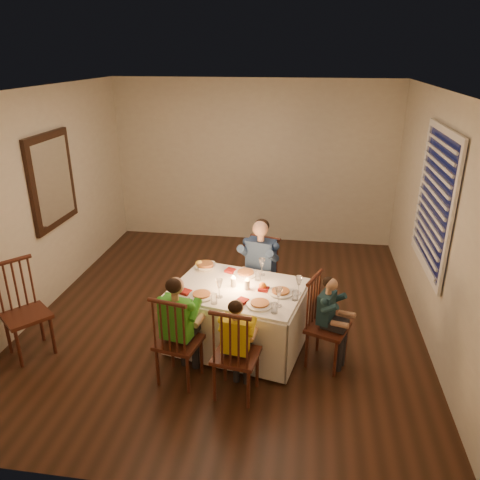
# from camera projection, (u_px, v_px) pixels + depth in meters

# --- Properties ---
(ground) EXTENTS (5.00, 5.00, 0.00)m
(ground) POSITION_uv_depth(u_px,v_px,m) (228.00, 313.00, 5.70)
(ground) COLOR black
(ground) RESTS_ON ground
(wall_left) EXTENTS (0.02, 5.00, 2.60)m
(wall_left) POSITION_uv_depth(u_px,v_px,m) (39.00, 203.00, 5.51)
(wall_left) COLOR beige
(wall_left) RESTS_ON ground
(wall_right) EXTENTS (0.02, 5.00, 2.60)m
(wall_right) POSITION_uv_depth(u_px,v_px,m) (437.00, 223.00, 4.90)
(wall_right) COLOR beige
(wall_right) RESTS_ON ground
(wall_back) EXTENTS (4.50, 0.02, 2.60)m
(wall_back) POSITION_uv_depth(u_px,v_px,m) (253.00, 163.00, 7.50)
(wall_back) COLOR beige
(wall_back) RESTS_ON ground
(ceiling) EXTENTS (5.00, 5.00, 0.00)m
(ceiling) POSITION_uv_depth(u_px,v_px,m) (225.00, 90.00, 4.72)
(ceiling) COLOR white
(ceiling) RESTS_ON wall_back
(dining_table) EXTENTS (1.53, 1.24, 0.67)m
(dining_table) POSITION_uv_depth(u_px,v_px,m) (238.00, 304.00, 4.91)
(dining_table) COLOR white
(dining_table) RESTS_ON ground
(chair_adult) EXTENTS (0.48, 0.47, 0.96)m
(chair_adult) POSITION_uv_depth(u_px,v_px,m) (259.00, 313.00, 5.70)
(chair_adult) COLOR #36130E
(chair_adult) RESTS_ON ground
(chair_near_left) EXTENTS (0.46, 0.45, 0.96)m
(chair_near_left) POSITION_uv_depth(u_px,v_px,m) (181.00, 379.00, 4.57)
(chair_near_left) COLOR #36130E
(chair_near_left) RESTS_ON ground
(chair_near_right) EXTENTS (0.44, 0.43, 0.96)m
(chair_near_right) POSITION_uv_depth(u_px,v_px,m) (236.00, 393.00, 4.38)
(chair_near_right) COLOR #36130E
(chair_near_right) RESTS_ON ground
(chair_end) EXTENTS (0.49, 0.50, 0.96)m
(chair_end) POSITION_uv_depth(u_px,v_px,m) (325.00, 363.00, 4.80)
(chair_end) COLOR #36130E
(chair_end) RESTS_ON ground
(chair_extra) EXTENTS (0.58, 0.58, 1.03)m
(chair_extra) POSITION_uv_depth(u_px,v_px,m) (34.00, 353.00, 4.96)
(chair_extra) COLOR #36130E
(chair_extra) RESTS_ON ground
(adult) EXTENTS (0.52, 0.50, 1.21)m
(adult) POSITION_uv_depth(u_px,v_px,m) (259.00, 313.00, 5.70)
(adult) COLOR navy
(adult) RESTS_ON ground
(child_green) EXTENTS (0.44, 0.41, 1.11)m
(child_green) POSITION_uv_depth(u_px,v_px,m) (181.00, 379.00, 4.57)
(child_green) COLOR green
(child_green) RESTS_ON ground
(child_yellow) EXTENTS (0.35, 0.33, 1.00)m
(child_yellow) POSITION_uv_depth(u_px,v_px,m) (236.00, 393.00, 4.38)
(child_yellow) COLOR gold
(child_yellow) RESTS_ON ground
(child_teal) EXTENTS (0.36, 0.38, 0.97)m
(child_teal) POSITION_uv_depth(u_px,v_px,m) (325.00, 363.00, 4.80)
(child_teal) COLOR #193640
(child_teal) RESTS_ON ground
(setting_adult) EXTENTS (0.31, 0.31, 0.02)m
(setting_adult) POSITION_uv_depth(u_px,v_px,m) (246.00, 274.00, 5.11)
(setting_adult) COLOR white
(setting_adult) RESTS_ON dining_table
(setting_green) EXTENTS (0.31, 0.31, 0.02)m
(setting_green) POSITION_uv_depth(u_px,v_px,m) (202.00, 295.00, 4.65)
(setting_green) COLOR white
(setting_green) RESTS_ON dining_table
(setting_yellow) EXTENTS (0.31, 0.31, 0.02)m
(setting_yellow) POSITION_uv_depth(u_px,v_px,m) (260.00, 304.00, 4.49)
(setting_yellow) COLOR white
(setting_yellow) RESTS_ON dining_table
(setting_teal) EXTENTS (0.31, 0.31, 0.02)m
(setting_teal) POSITION_uv_depth(u_px,v_px,m) (281.00, 292.00, 4.71)
(setting_teal) COLOR white
(setting_teal) RESTS_ON dining_table
(candle_left) EXTENTS (0.06, 0.06, 0.10)m
(candle_left) POSITION_uv_depth(u_px,v_px,m) (233.00, 282.00, 4.83)
(candle_left) COLOR silver
(candle_left) RESTS_ON dining_table
(candle_right) EXTENTS (0.06, 0.06, 0.10)m
(candle_right) POSITION_uv_depth(u_px,v_px,m) (247.00, 285.00, 4.78)
(candle_right) COLOR silver
(candle_right) RESTS_ON dining_table
(squash) EXTENTS (0.09, 0.09, 0.09)m
(squash) POSITION_uv_depth(u_px,v_px,m) (199.00, 264.00, 5.25)
(squash) COLOR yellow
(squash) RESTS_ON dining_table
(orange_fruit) EXTENTS (0.08, 0.08, 0.08)m
(orange_fruit) POSITION_uv_depth(u_px,v_px,m) (263.00, 286.00, 4.78)
(orange_fruit) COLOR orange
(orange_fruit) RESTS_ON dining_table
(serving_bowl) EXTENTS (0.25, 0.25, 0.06)m
(serving_bowl) POSITION_uv_depth(u_px,v_px,m) (205.00, 267.00, 5.23)
(serving_bowl) COLOR white
(serving_bowl) RESTS_ON dining_table
(wall_mirror) EXTENTS (0.06, 0.95, 1.15)m
(wall_mirror) POSITION_uv_depth(u_px,v_px,m) (52.00, 181.00, 5.71)
(wall_mirror) COLOR black
(wall_mirror) RESTS_ON wall_left
(window_blinds) EXTENTS (0.07, 1.34, 1.54)m
(window_blinds) POSITION_uv_depth(u_px,v_px,m) (434.00, 201.00, 4.92)
(window_blinds) COLOR black
(window_blinds) RESTS_ON wall_right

